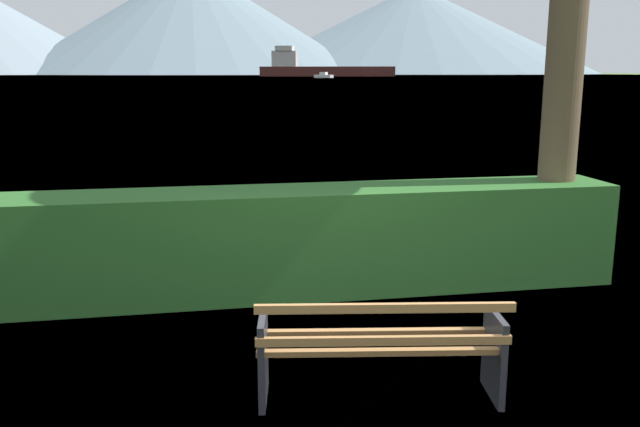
# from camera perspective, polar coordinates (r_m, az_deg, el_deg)

# --- Properties ---
(ground_plane) EXTENTS (1400.00, 1400.00, 0.00)m
(ground_plane) POSITION_cam_1_polar(r_m,az_deg,el_deg) (5.39, 4.99, -15.27)
(ground_plane) COLOR #4C6B33
(water_surface) EXTENTS (620.00, 620.00, 0.00)m
(water_surface) POSITION_cam_1_polar(r_m,az_deg,el_deg) (311.35, -10.51, 11.43)
(water_surface) COLOR slate
(water_surface) RESTS_ON ground_plane
(park_bench) EXTENTS (1.91, 0.85, 0.87)m
(park_bench) POSITION_cam_1_polar(r_m,az_deg,el_deg) (5.15, 5.16, -11.33)
(park_bench) COLOR #A0703F
(park_bench) RESTS_ON ground_plane
(hedge_row) EXTENTS (6.89, 0.89, 1.18)m
(hedge_row) POSITION_cam_1_polar(r_m,az_deg,el_deg) (7.57, -0.19, -2.29)
(hedge_row) COLOR #285B23
(hedge_row) RESTS_ON ground_plane
(cargo_ship_large) EXTENTS (63.42, 27.22, 14.02)m
(cargo_ship_large) POSITION_cam_1_polar(r_m,az_deg,el_deg) (321.86, -0.24, 12.34)
(cargo_ship_large) COLOR #471E19
(cargo_ship_large) RESTS_ON water_surface
(fishing_boat_near) EXTENTS (6.80, 6.68, 2.14)m
(fishing_boat_near) POSITION_cam_1_polar(r_m,az_deg,el_deg) (249.68, 0.31, 11.69)
(fishing_boat_near) COLOR silver
(fishing_boat_near) RESTS_ON water_surface
(distant_hills) EXTENTS (684.27, 327.93, 85.76)m
(distant_hills) POSITION_cam_1_polar(r_m,az_deg,el_deg) (580.28, -9.21, 15.68)
(distant_hills) COLOR gray
(distant_hills) RESTS_ON ground_plane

